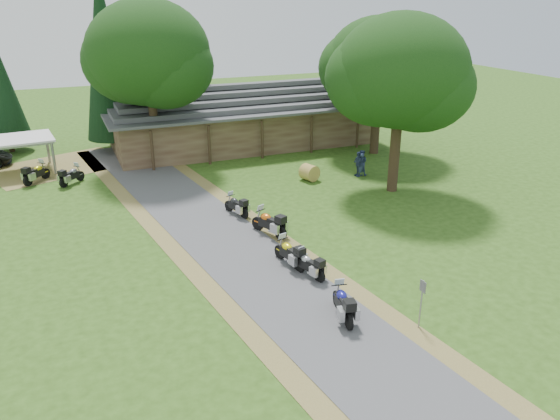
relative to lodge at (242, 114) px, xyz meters
name	(u,v)px	position (x,y,z in m)	size (l,w,h in m)	color
ground	(295,303)	(-6.00, -24.00, -2.45)	(120.00, 120.00, 0.00)	#2B4B15
driveway	(250,262)	(-6.50, -20.00, -2.45)	(46.00, 46.00, 0.00)	#4A4A4D
lodge	(242,114)	(0.00, 0.00, 0.00)	(21.40, 9.40, 4.90)	brown
carport	(12,156)	(-16.88, -1.38, -1.27)	(5.45, 3.64, 2.36)	silver
motorcycle_row_a	(343,302)	(-4.79, -25.65, -1.78)	(1.95, 0.64, 1.34)	navy
motorcycle_row_b	(308,264)	(-4.59, -22.21, -1.85)	(1.74, 0.57, 1.19)	#A3A7AB
motorcycle_row_c	(290,252)	(-4.94, -20.97, -1.78)	(1.95, 0.64, 1.33)	yellow
motorcycle_row_d	(269,222)	(-4.58, -17.53, -1.74)	(2.09, 0.68, 1.43)	orange
motorcycle_row_e	(236,204)	(-5.27, -14.36, -1.84)	(1.78, 0.58, 1.22)	black
motorcycle_carport_a	(36,172)	(-15.42, -4.12, -1.76)	(2.01, 0.66, 1.37)	yellow
motorcycle_carport_b	(71,175)	(-13.34, -5.38, -1.82)	(1.85, 0.60, 1.27)	slate
person_a	(361,163)	(4.53, -11.01, -1.52)	(0.53, 0.38, 1.86)	navy
person_b	(361,161)	(4.66, -10.81, -1.44)	(0.57, 0.41, 2.02)	navy
person_c	(358,162)	(4.38, -10.92, -1.46)	(0.56, 0.40, 1.97)	navy
hay_bale	(309,173)	(1.01, -10.47, -1.93)	(1.05, 1.05, 0.96)	#A6913D
sign_post	(421,304)	(-2.52, -27.30, -1.48)	(0.35, 0.06, 1.95)	gray
oak_lodge_left	(150,76)	(-7.51, -3.21, 3.78)	(8.19, 8.19, 12.47)	#11330F
oak_lodge_right	(378,81)	(8.37, -6.44, 2.98)	(7.72, 7.72, 10.87)	#11330F
oak_driveway	(399,96)	(4.90, -14.20, 3.40)	(7.75, 7.75, 11.69)	#11330F
cedar_near	(106,63)	(-9.76, 1.92, 4.18)	(3.94, 3.94, 13.26)	black
cedar_far	(2,94)	(-17.23, 4.57, 1.94)	(3.38, 3.38, 8.78)	black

